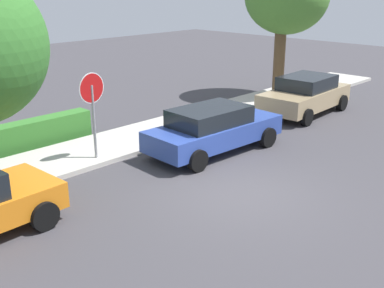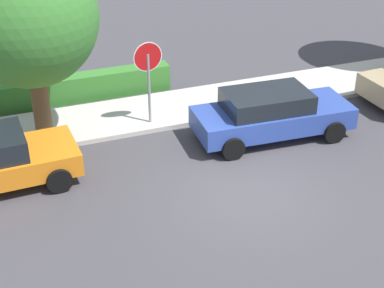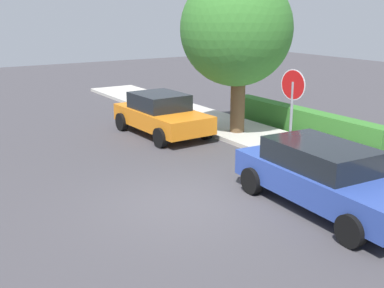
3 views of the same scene
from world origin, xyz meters
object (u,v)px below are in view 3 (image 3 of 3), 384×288
stop_sign (292,98)px  parked_car_blue (325,176)px  fire_hydrant (166,108)px  street_tree_mid_block (236,30)px  parked_car_orange (161,114)px

stop_sign → parked_car_blue: bearing=-31.6°
parked_car_blue → fire_hydrant: parked_car_blue is taller
street_tree_mid_block → fire_hydrant: size_ratio=7.66×
street_tree_mid_block → parked_car_orange: bearing=-125.5°
fire_hydrant → parked_car_blue: bearing=-9.6°
stop_sign → street_tree_mid_block: bearing=173.9°
stop_sign → fire_hydrant: bearing=-178.5°
fire_hydrant → street_tree_mid_block: bearing=7.5°
parked_car_blue → parked_car_orange: (-7.60, 0.14, -0.02)m
stop_sign → street_tree_mid_block: size_ratio=0.48×
stop_sign → street_tree_mid_block: street_tree_mid_block is taller
stop_sign → parked_car_blue: 3.72m
parked_car_blue → street_tree_mid_block: size_ratio=0.84×
stop_sign → parked_car_blue: size_ratio=0.57×
parked_car_blue → street_tree_mid_block: 7.11m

